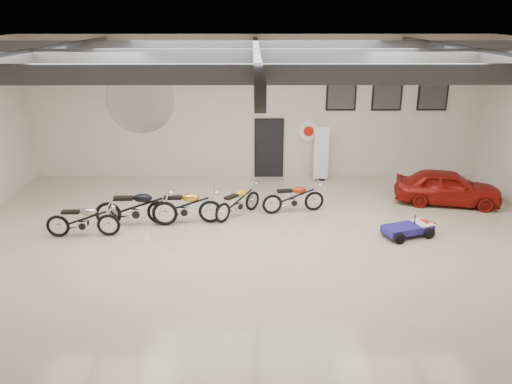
{
  "coord_description": "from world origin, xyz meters",
  "views": [
    {
      "loc": [
        -0.09,
        -11.47,
        5.65
      ],
      "look_at": [
        0.0,
        1.2,
        1.1
      ],
      "focal_mm": 35.0,
      "sensor_mm": 36.0,
      "label": 1
    }
  ],
  "objects_px": {
    "banner_stand": "(321,154)",
    "motorcycle_black": "(136,207)",
    "motorcycle_gold": "(184,205)",
    "vintage_car": "(448,187)",
    "go_kart": "(412,225)",
    "motorcycle_silver": "(83,219)",
    "motorcycle_red": "(293,197)",
    "motorcycle_yellow": "(238,201)"
  },
  "relations": [
    {
      "from": "banner_stand",
      "to": "motorcycle_black",
      "type": "relative_size",
      "value": 0.86
    },
    {
      "from": "motorcycle_silver",
      "to": "motorcycle_red",
      "type": "xyz_separation_m",
      "value": [
        5.75,
        1.69,
        -0.01
      ]
    },
    {
      "from": "motorcycle_black",
      "to": "motorcycle_silver",
      "type": "bearing_deg",
      "value": -153.56
    },
    {
      "from": "go_kart",
      "to": "vintage_car",
      "type": "bearing_deg",
      "value": 32.67
    },
    {
      "from": "banner_stand",
      "to": "motorcycle_silver",
      "type": "bearing_deg",
      "value": -151.87
    },
    {
      "from": "motorcycle_gold",
      "to": "go_kart",
      "type": "bearing_deg",
      "value": -9.64
    },
    {
      "from": "motorcycle_gold",
      "to": "motorcycle_red",
      "type": "xyz_separation_m",
      "value": [
        3.15,
        0.81,
        -0.06
      ]
    },
    {
      "from": "banner_stand",
      "to": "go_kart",
      "type": "xyz_separation_m",
      "value": [
        1.86,
        -4.73,
        -0.66
      ]
    },
    {
      "from": "banner_stand",
      "to": "vintage_car",
      "type": "relative_size",
      "value": 0.61
    },
    {
      "from": "banner_stand",
      "to": "motorcycle_gold",
      "type": "xyz_separation_m",
      "value": [
        -4.35,
        -3.84,
        -0.42
      ]
    },
    {
      "from": "vintage_car",
      "to": "go_kart",
      "type": "bearing_deg",
      "value": 154.55
    },
    {
      "from": "motorcycle_silver",
      "to": "motorcycle_gold",
      "type": "bearing_deg",
      "value": 16.25
    },
    {
      "from": "motorcycle_gold",
      "to": "motorcycle_red",
      "type": "bearing_deg",
      "value": 12.94
    },
    {
      "from": "vintage_car",
      "to": "motorcycle_gold",
      "type": "bearing_deg",
      "value": 112.17
    },
    {
      "from": "motorcycle_black",
      "to": "motorcycle_gold",
      "type": "relative_size",
      "value": 1.08
    },
    {
      "from": "motorcycle_silver",
      "to": "vintage_car",
      "type": "xyz_separation_m",
      "value": [
        10.62,
        2.4,
        0.05
      ]
    },
    {
      "from": "banner_stand",
      "to": "go_kart",
      "type": "bearing_deg",
      "value": -74.65
    },
    {
      "from": "motorcycle_silver",
      "to": "motorcycle_red",
      "type": "bearing_deg",
      "value": 13.81
    },
    {
      "from": "motorcycle_red",
      "to": "vintage_car",
      "type": "relative_size",
      "value": 0.59
    },
    {
      "from": "motorcycle_black",
      "to": "motorcycle_red",
      "type": "bearing_deg",
      "value": 10.82
    },
    {
      "from": "motorcycle_black",
      "to": "motorcycle_gold",
      "type": "xyz_separation_m",
      "value": [
        1.32,
        0.2,
        -0.04
      ]
    },
    {
      "from": "motorcycle_gold",
      "to": "go_kart",
      "type": "xyz_separation_m",
      "value": [
        6.21,
        -0.9,
        -0.24
      ]
    },
    {
      "from": "motorcycle_red",
      "to": "go_kart",
      "type": "distance_m",
      "value": 3.51
    },
    {
      "from": "motorcycle_yellow",
      "to": "banner_stand",
      "type": "bearing_deg",
      "value": 0.85
    },
    {
      "from": "motorcycle_yellow",
      "to": "motorcycle_silver",
      "type": "bearing_deg",
      "value": 150.29
    },
    {
      "from": "motorcycle_red",
      "to": "vintage_car",
      "type": "bearing_deg",
      "value": -3.34
    },
    {
      "from": "motorcycle_black",
      "to": "vintage_car",
      "type": "xyz_separation_m",
      "value": [
        9.34,
        1.71,
        -0.04
      ]
    },
    {
      "from": "motorcycle_black",
      "to": "motorcycle_gold",
      "type": "bearing_deg",
      "value": 6.71
    },
    {
      "from": "go_kart",
      "to": "motorcycle_red",
      "type": "bearing_deg",
      "value": 130.52
    },
    {
      "from": "banner_stand",
      "to": "vintage_car",
      "type": "distance_m",
      "value": 4.37
    },
    {
      "from": "motorcycle_gold",
      "to": "motorcycle_yellow",
      "type": "xyz_separation_m",
      "value": [
        1.5,
        0.51,
        -0.07
      ]
    },
    {
      "from": "motorcycle_silver",
      "to": "motorcycle_gold",
      "type": "xyz_separation_m",
      "value": [
        2.59,
        0.89,
        0.05
      ]
    },
    {
      "from": "motorcycle_black",
      "to": "go_kart",
      "type": "xyz_separation_m",
      "value": [
        7.53,
        -0.7,
        -0.28
      ]
    },
    {
      "from": "motorcycle_red",
      "to": "go_kart",
      "type": "bearing_deg",
      "value": -40.67
    },
    {
      "from": "banner_stand",
      "to": "motorcycle_black",
      "type": "distance_m",
      "value": 6.97
    },
    {
      "from": "motorcycle_gold",
      "to": "vintage_car",
      "type": "bearing_deg",
      "value": 9.24
    },
    {
      "from": "motorcycle_yellow",
      "to": "motorcycle_black",
      "type": "bearing_deg",
      "value": 145.58
    },
    {
      "from": "go_kart",
      "to": "vintage_car",
      "type": "distance_m",
      "value": 3.02
    },
    {
      "from": "motorcycle_silver",
      "to": "motorcycle_red",
      "type": "relative_size",
      "value": 1.02
    },
    {
      "from": "motorcycle_black",
      "to": "motorcycle_yellow",
      "type": "xyz_separation_m",
      "value": [
        2.82,
        0.71,
        -0.11
      ]
    },
    {
      "from": "motorcycle_gold",
      "to": "motorcycle_yellow",
      "type": "relative_size",
      "value": 1.14
    },
    {
      "from": "motorcycle_yellow",
      "to": "vintage_car",
      "type": "distance_m",
      "value": 6.6
    }
  ]
}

